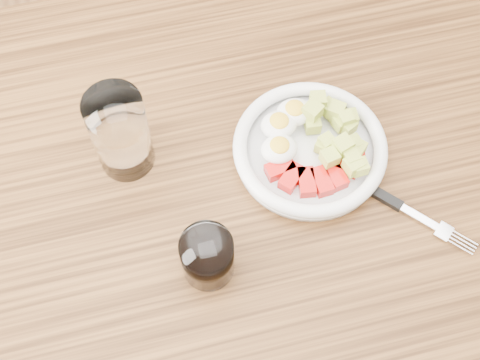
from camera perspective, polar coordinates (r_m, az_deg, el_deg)
name	(u,v)px	position (r m, az deg, el deg)	size (l,w,h in m)	color
ground	(245,327)	(1.72, 0.41, -12.44)	(4.00, 4.00, 0.00)	brown
dining_table	(247,221)	(1.08, 0.64, -3.49)	(1.50, 0.90, 0.77)	brown
bowl	(310,147)	(1.01, 5.99, 2.84)	(0.23, 0.23, 0.06)	white
fork	(387,199)	(1.00, 12.45, -1.59)	(0.16, 0.18, 0.01)	black
water_glass	(120,133)	(0.97, -10.19, 3.98)	(0.08, 0.08, 0.15)	white
coffee_glass	(207,257)	(0.91, -2.80, -6.57)	(0.07, 0.07, 0.08)	white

